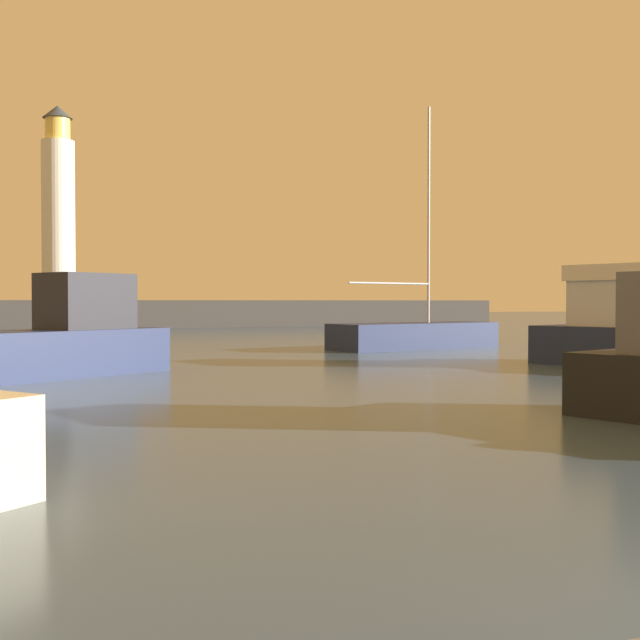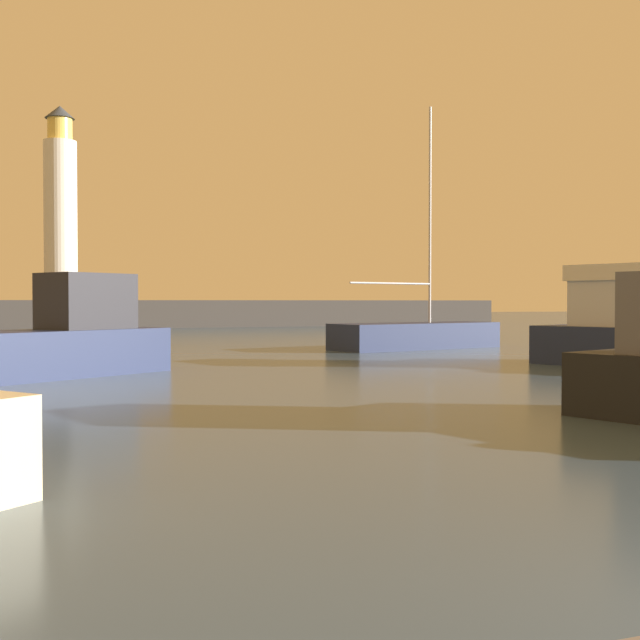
% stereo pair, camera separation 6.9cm
% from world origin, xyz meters
% --- Properties ---
extents(ground_plane, '(220.00, 220.00, 0.00)m').
position_xyz_m(ground_plane, '(0.00, 32.75, 0.00)').
color(ground_plane, '#384C60').
extents(breakwater, '(69.42, 6.70, 2.30)m').
position_xyz_m(breakwater, '(0.00, 65.50, 1.15)').
color(breakwater, '#423F3D').
rests_on(breakwater, ground_plane).
extents(lighthouse, '(2.66, 2.66, 15.99)m').
position_xyz_m(lighthouse, '(-4.12, 65.50, 9.87)').
color(lighthouse, silver).
rests_on(lighthouse, breakwater).
extents(motorboat_3, '(8.26, 6.52, 3.34)m').
position_xyz_m(motorboat_3, '(-5.83, 20.66, 0.99)').
color(motorboat_3, '#1E284C').
rests_on(motorboat_3, ground_plane).
extents(sailboat_moored, '(8.80, 4.56, 11.28)m').
position_xyz_m(sailboat_moored, '(10.82, 30.04, 0.63)').
color(sailboat_moored, '#1E284C').
rests_on(sailboat_moored, ground_plane).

